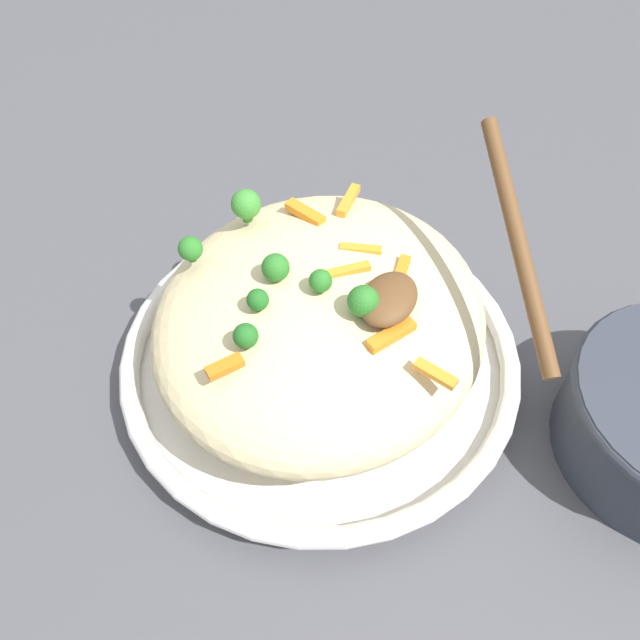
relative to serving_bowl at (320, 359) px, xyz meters
name	(u,v)px	position (x,y,z in m)	size (l,w,h in m)	color
ground_plane	(320,372)	(0.00, 0.00, -0.02)	(2.40, 2.40, 0.00)	#4C4C51
serving_bowl	(320,359)	(0.00, 0.00, 0.00)	(0.35, 0.35, 0.04)	white
pasta_mound	(320,318)	(0.00, 0.00, 0.06)	(0.29, 0.27, 0.10)	beige
carrot_piece_0	(361,249)	(0.05, -0.01, 0.10)	(0.03, 0.01, 0.01)	orange
carrot_piece_1	(225,366)	(-0.10, 0.02, 0.10)	(0.03, 0.01, 0.01)	orange
carrot_piece_2	(435,373)	(-0.04, -0.11, 0.10)	(0.03, 0.01, 0.01)	orange
carrot_piece_3	(345,271)	(0.02, -0.01, 0.11)	(0.04, 0.01, 0.01)	orange
carrot_piece_4	(348,200)	(0.10, 0.02, 0.10)	(0.04, 0.01, 0.01)	orange
carrot_piece_5	(391,335)	(-0.02, -0.07, 0.10)	(0.04, 0.01, 0.01)	orange
carrot_piece_6	(305,213)	(0.06, 0.05, 0.10)	(0.04, 0.01, 0.01)	orange
carrot_piece_7	(402,271)	(0.04, -0.05, 0.10)	(0.03, 0.01, 0.01)	orange
broccoli_floret_0	(363,302)	(-0.01, -0.04, 0.12)	(0.02, 0.02, 0.03)	#296820
broccoli_floret_1	(276,268)	(-0.01, 0.03, 0.11)	(0.02, 0.02, 0.02)	#296820
broccoli_floret_2	(258,300)	(-0.05, 0.03, 0.11)	(0.02, 0.02, 0.02)	#205B1C
broccoli_floret_3	(246,205)	(0.04, 0.09, 0.11)	(0.03, 0.03, 0.03)	#377928
broccoli_floret_4	(320,281)	(-0.01, -0.01, 0.12)	(0.02, 0.02, 0.02)	#296820
broccoli_floret_5	(190,249)	(-0.02, 0.10, 0.11)	(0.02, 0.02, 0.02)	#296820
broccoli_floret_6	(246,336)	(-0.08, 0.02, 0.11)	(0.02, 0.02, 0.02)	#205B1C
serving_spoon	(442,275)	(0.03, -0.09, 0.13)	(0.16, 0.15, 0.09)	brown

